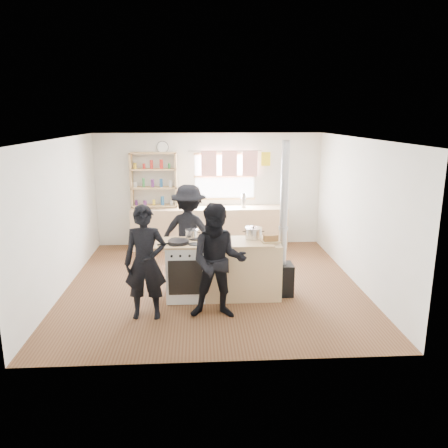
{
  "coord_description": "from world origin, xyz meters",
  "views": [
    {
      "loc": [
        -0.22,
        -7.16,
        2.84
      ],
      "look_at": [
        0.19,
        -0.1,
        1.1
      ],
      "focal_mm": 35.0,
      "sensor_mm": 36.0,
      "label": 1
    }
  ],
  "objects": [
    {
      "name": "skillet_greens",
      "position": [
        -0.55,
        -0.63,
        0.96
      ],
      "size": [
        0.43,
        0.43,
        0.05
      ],
      "color": "black",
      "rests_on": "cooking_island"
    },
    {
      "name": "person_far",
      "position": [
        -0.41,
        0.32,
        0.85
      ],
      "size": [
        1.24,
        0.93,
        1.7
      ],
      "primitive_type": "imported",
      "rotation": [
        0.0,
        0.0,
        2.84
      ],
      "color": "black",
      "rests_on": "ground"
    },
    {
      "name": "shelving_unit",
      "position": [
        -1.2,
        2.34,
        1.51
      ],
      "size": [
        1.0,
        0.28,
        1.2
      ],
      "color": "tan",
      "rests_on": "back_counter"
    },
    {
      "name": "bread_board",
      "position": [
        0.89,
        -0.64,
        0.98
      ],
      "size": [
        0.31,
        0.24,
        0.12
      ],
      "color": "tan",
      "rests_on": "cooking_island"
    },
    {
      "name": "stockpot_stove",
      "position": [
        -0.35,
        -0.34,
        1.0
      ],
      "size": [
        0.21,
        0.21,
        0.17
      ],
      "color": "silver",
      "rests_on": "cooking_island"
    },
    {
      "name": "roast_tray",
      "position": [
        0.04,
        -0.53,
        0.97
      ],
      "size": [
        0.45,
        0.4,
        0.07
      ],
      "color": "silver",
      "rests_on": "cooking_island"
    },
    {
      "name": "ground",
      "position": [
        0.0,
        0.0,
        -0.01
      ],
      "size": [
        5.0,
        5.0,
        0.01
      ],
      "primitive_type": "cube",
      "color": "brown",
      "rests_on": "ground"
    },
    {
      "name": "thermos",
      "position": [
        0.75,
        2.22,
        1.05
      ],
      "size": [
        0.1,
        0.1,
        0.3
      ],
      "primitive_type": "cylinder",
      "color": "silver",
      "rests_on": "back_counter"
    },
    {
      "name": "cooking_island",
      "position": [
        0.14,
        -0.55,
        0.47
      ],
      "size": [
        1.97,
        0.64,
        0.93
      ],
      "color": "white",
      "rests_on": "ground"
    },
    {
      "name": "stockpot_counter",
      "position": [
        0.64,
        -0.43,
        1.02
      ],
      "size": [
        0.28,
        0.28,
        0.21
      ],
      "color": "#B8B8BB",
      "rests_on": "cooking_island"
    },
    {
      "name": "flue_heater",
      "position": [
        1.11,
        -0.52,
        0.65
      ],
      "size": [
        0.35,
        0.35,
        2.5
      ],
      "color": "black",
      "rests_on": "ground"
    },
    {
      "name": "person_near_right",
      "position": [
        0.03,
        -1.28,
        0.84
      ],
      "size": [
        0.86,
        0.69,
        1.68
      ],
      "primitive_type": "imported",
      "rotation": [
        0.0,
        0.0,
        -0.07
      ],
      "color": "black",
      "rests_on": "ground"
    },
    {
      "name": "back_counter",
      "position": [
        0.0,
        2.22,
        0.45
      ],
      "size": [
        3.4,
        0.55,
        0.9
      ],
      "primitive_type": "cube",
      "color": "#D6AF81",
      "rests_on": "ground"
    },
    {
      "name": "person_near_left",
      "position": [
        -1.0,
        -1.22,
        0.83
      ],
      "size": [
        0.61,
        0.41,
        1.66
      ],
      "primitive_type": "imported",
      "rotation": [
        0.0,
        0.0,
        -0.03
      ],
      "color": "black",
      "rests_on": "ground"
    }
  ]
}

